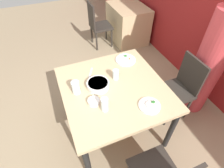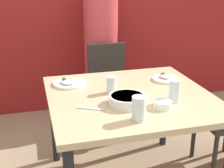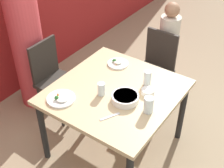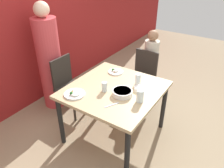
{
  "view_description": "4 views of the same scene",
  "coord_description": "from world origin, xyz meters",
  "px_view_note": "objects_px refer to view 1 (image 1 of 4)",
  "views": [
    {
      "loc": [
        1.19,
        -0.51,
        2.09
      ],
      "look_at": [
        -0.03,
        -0.01,
        0.78
      ],
      "focal_mm": 28.0,
      "sensor_mm": 36.0,
      "label": 1
    },
    {
      "loc": [
        -0.65,
        -1.91,
        1.57
      ],
      "look_at": [
        -0.13,
        -0.01,
        0.85
      ],
      "focal_mm": 50.0,
      "sensor_mm": 36.0,
      "label": 2
    },
    {
      "loc": [
        -1.83,
        -1.24,
        2.52
      ],
      "look_at": [
        -0.01,
        0.03,
        0.82
      ],
      "focal_mm": 50.0,
      "sensor_mm": 36.0,
      "label": 3
    },
    {
      "loc": [
        -1.92,
        -1.23,
        2.17
      ],
      "look_at": [
        -0.13,
        -0.05,
        0.89
      ],
      "focal_mm": 35.0,
      "sensor_mm": 36.0,
      "label": 4
    }
  ],
  "objects_px": {
    "chair_adult_spot": "(180,87)",
    "person_adult": "(209,64)",
    "bowl_curry": "(98,84)",
    "plate_rice_adult": "(125,59)",
    "glass_water_tall": "(116,75)"
  },
  "relations": [
    {
      "from": "chair_adult_spot",
      "to": "person_adult",
      "type": "relative_size",
      "value": 0.54
    },
    {
      "from": "chair_adult_spot",
      "to": "plate_rice_adult",
      "type": "distance_m",
      "value": 0.79
    },
    {
      "from": "bowl_curry",
      "to": "glass_water_tall",
      "type": "xyz_separation_m",
      "value": [
        -0.05,
        0.22,
        0.03
      ]
    },
    {
      "from": "person_adult",
      "to": "bowl_curry",
      "type": "xyz_separation_m",
      "value": [
        -0.15,
        -1.38,
        0.02
      ]
    },
    {
      "from": "person_adult",
      "to": "chair_adult_spot",
      "type": "bearing_deg",
      "value": -90.0
    },
    {
      "from": "plate_rice_adult",
      "to": "person_adult",
      "type": "bearing_deg",
      "value": 63.2
    },
    {
      "from": "glass_water_tall",
      "to": "chair_adult_spot",
      "type": "bearing_deg",
      "value": 76.22
    },
    {
      "from": "chair_adult_spot",
      "to": "person_adult",
      "type": "distance_m",
      "value": 0.45
    },
    {
      "from": "person_adult",
      "to": "glass_water_tall",
      "type": "relative_size",
      "value": 13.71
    },
    {
      "from": "chair_adult_spot",
      "to": "plate_rice_adult",
      "type": "xyz_separation_m",
      "value": [
        -0.46,
        -0.57,
        0.29
      ]
    },
    {
      "from": "chair_adult_spot",
      "to": "bowl_curry",
      "type": "height_order",
      "value": "chair_adult_spot"
    },
    {
      "from": "glass_water_tall",
      "to": "bowl_curry",
      "type": "bearing_deg",
      "value": -78.28
    },
    {
      "from": "person_adult",
      "to": "plate_rice_adult",
      "type": "relative_size",
      "value": 6.52
    },
    {
      "from": "plate_rice_adult",
      "to": "glass_water_tall",
      "type": "distance_m",
      "value": 0.36
    },
    {
      "from": "plate_rice_adult",
      "to": "glass_water_tall",
      "type": "height_order",
      "value": "glass_water_tall"
    }
  ]
}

